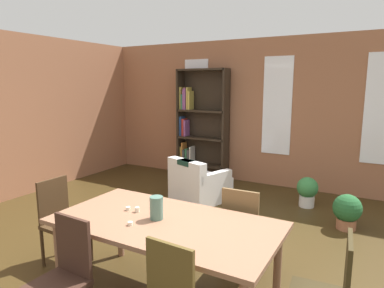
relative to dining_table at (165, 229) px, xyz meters
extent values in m
plane|color=#3B2C14|center=(-0.13, 0.51, -0.70)|extent=(9.77, 9.77, 0.00)
cube|color=#9E6344|center=(-0.13, 4.12, 0.73)|extent=(8.52, 0.12, 2.85)
cube|color=white|center=(-1.89, 4.05, 0.87)|extent=(0.55, 0.02, 1.85)
cube|color=white|center=(-0.13, 4.05, 0.87)|extent=(0.55, 0.02, 1.85)
cube|color=white|center=(1.62, 4.05, 0.87)|extent=(0.55, 0.02, 1.85)
cube|color=#8C5F46|center=(0.00, 0.00, 0.06)|extent=(2.03, 1.06, 0.04)
cylinder|color=#8C5F46|center=(-0.91, -0.43, -0.33)|extent=(0.07, 0.07, 0.73)
cylinder|color=#8C5F46|center=(-0.91, 0.43, -0.33)|extent=(0.07, 0.07, 0.73)
cylinder|color=#8C5F46|center=(0.91, 0.43, -0.33)|extent=(0.07, 0.07, 0.73)
cylinder|color=#4C7266|center=(-0.09, 0.00, 0.18)|extent=(0.12, 0.12, 0.21)
cylinder|color=silver|center=(-0.46, 0.04, 0.09)|extent=(0.04, 0.04, 0.03)
cylinder|color=silver|center=(-0.35, 0.05, 0.10)|extent=(0.04, 0.04, 0.05)
cylinder|color=silver|center=(-0.21, -0.23, 0.09)|extent=(0.04, 0.04, 0.03)
cube|color=#3A231A|center=(-0.46, -0.83, -0.25)|extent=(0.41, 0.41, 0.04)
cube|color=#3A231A|center=(-0.45, -0.64, 0.00)|extent=(0.38, 0.04, 0.50)
cube|color=brown|center=(0.47, -0.64, 0.00)|extent=(0.38, 0.05, 0.50)
cube|color=#3C2816|center=(-1.31, 0.00, -0.25)|extent=(0.41, 0.41, 0.04)
cube|color=#3C2816|center=(-1.50, 0.01, 0.00)|extent=(0.04, 0.38, 0.50)
cylinder|color=#3C2816|center=(-1.14, -0.19, -0.48)|extent=(0.04, 0.04, 0.43)
cylinder|color=#3C2816|center=(-1.13, 0.17, -0.48)|extent=(0.04, 0.04, 0.43)
cylinder|color=#3C2816|center=(-1.50, -0.17, -0.48)|extent=(0.04, 0.04, 0.43)
cylinder|color=#3C2816|center=(-1.49, 0.19, -0.48)|extent=(0.04, 0.04, 0.43)
cube|color=#332913|center=(1.50, 0.02, 0.00)|extent=(0.06, 0.38, 0.50)
cube|color=brown|center=(0.46, 0.83, -0.25)|extent=(0.42, 0.42, 0.04)
cube|color=brown|center=(0.46, 0.64, 0.00)|extent=(0.38, 0.05, 0.50)
cylinder|color=brown|center=(0.63, 1.01, -0.48)|extent=(0.04, 0.04, 0.43)
cylinder|color=brown|center=(0.27, 1.00, -0.48)|extent=(0.04, 0.04, 0.43)
cylinder|color=brown|center=(0.64, 0.65, -0.48)|extent=(0.04, 0.04, 0.43)
cylinder|color=brown|center=(0.28, 0.64, -0.48)|extent=(0.04, 0.04, 0.43)
cube|color=#2D2319|center=(-2.17, 3.86, 0.45)|extent=(0.04, 0.31, 2.29)
cube|color=#2D2319|center=(-1.11, 3.86, 0.45)|extent=(0.04, 0.31, 2.29)
cube|color=#2D2319|center=(-1.64, 4.01, 0.45)|extent=(1.10, 0.01, 2.29)
cube|color=#2D2319|center=(-1.64, 3.86, -0.41)|extent=(1.06, 0.31, 0.04)
cube|color=gold|center=(-2.13, 3.86, -0.23)|extent=(0.04, 0.16, 0.33)
cube|color=orange|center=(-2.09, 3.86, -0.18)|extent=(0.03, 0.20, 0.43)
cube|color=#4C4C51|center=(-2.05, 3.86, -0.25)|extent=(0.04, 0.24, 0.28)
cube|color=#33724C|center=(-1.99, 3.86, -0.24)|extent=(0.05, 0.20, 0.30)
cube|color=#4C4C51|center=(-1.93, 3.86, -0.25)|extent=(0.05, 0.22, 0.28)
cube|color=white|center=(-1.88, 3.86, -0.21)|extent=(0.03, 0.22, 0.35)
cube|color=#2D2319|center=(-1.64, 3.86, 0.16)|extent=(1.06, 0.31, 0.04)
cube|color=#284C8C|center=(-2.13, 3.86, 0.39)|extent=(0.04, 0.19, 0.42)
cube|color=#B22D28|center=(-2.08, 3.86, 0.37)|extent=(0.05, 0.17, 0.37)
cube|color=#8C4C8C|center=(-2.02, 3.86, 0.35)|extent=(0.04, 0.20, 0.34)
cube|color=#2D2319|center=(-1.64, 3.86, 0.73)|extent=(1.06, 0.31, 0.04)
cube|color=gold|center=(-2.13, 3.86, 0.99)|extent=(0.04, 0.18, 0.47)
cube|color=#33724C|center=(-2.08, 3.86, 0.91)|extent=(0.04, 0.23, 0.32)
cube|color=#8C4C8C|center=(-2.04, 3.86, 0.97)|extent=(0.03, 0.24, 0.42)
cube|color=#8C4C8C|center=(-2.00, 3.86, 0.98)|extent=(0.03, 0.25, 0.45)
cube|color=gold|center=(-1.96, 3.86, 0.98)|extent=(0.03, 0.20, 0.46)
cube|color=gold|center=(-1.92, 3.86, 0.95)|extent=(0.04, 0.21, 0.38)
cube|color=#2D2319|center=(-1.64, 3.86, 1.57)|extent=(1.06, 0.31, 0.04)
cube|color=white|center=(-1.01, 2.60, -0.50)|extent=(1.02, 1.02, 0.40)
cube|color=white|center=(-1.11, 2.29, -0.12)|extent=(0.81, 0.41, 0.35)
cube|color=white|center=(-0.69, 2.49, -0.22)|extent=(0.35, 0.72, 0.15)
cube|color=white|center=(-1.33, 2.71, -0.22)|extent=(0.35, 0.72, 0.15)
cube|color=#19382D|center=(-1.11, 2.29, 0.01)|extent=(0.32, 0.25, 0.08)
cylinder|color=silver|center=(0.66, 3.15, -0.60)|extent=(0.24, 0.24, 0.19)
sphere|color=#387F42|center=(0.66, 3.15, -0.37)|extent=(0.34, 0.34, 0.34)
cylinder|color=#9E6042|center=(1.31, 2.52, -0.62)|extent=(0.26, 0.26, 0.15)
sphere|color=#235B2D|center=(1.31, 2.52, -0.40)|extent=(0.38, 0.38, 0.38)
camera|label=1|loc=(1.60, -2.37, 1.28)|focal=31.59mm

